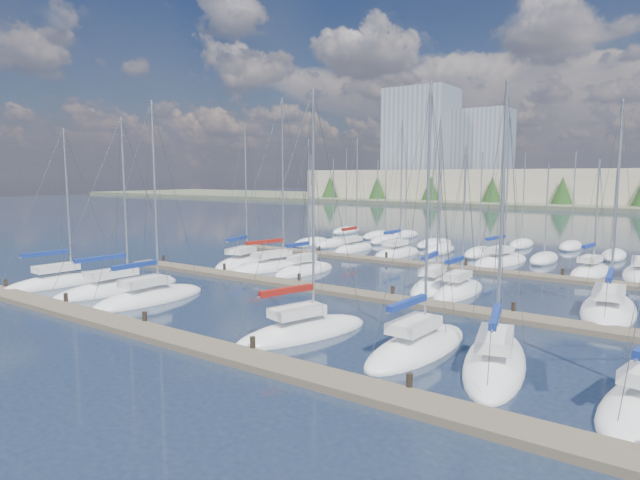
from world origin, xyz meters
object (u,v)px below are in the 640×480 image
Objects in this scene: sailboat_e at (418,347)px; sailboat_l at (458,291)px; sailboat_q at (591,272)px; sailboat_f at (495,362)px; sailboat_a at (62,282)px; sailboat_n at (354,249)px; sailboat_c at (150,298)px; sailboat_d at (303,332)px; sailboat_j at (305,270)px; sailboat_p at (500,261)px; sailboat_k at (434,285)px; sailboat_o at (397,253)px; sailboat_i at (276,266)px; sailboat_b at (118,288)px; sailboat_m at (608,310)px; sailboat_h at (243,262)px.

sailboat_l is at bearing 106.04° from sailboat_e.
sailboat_f reaches higher than sailboat_q.
sailboat_n reaches higher than sailboat_a.
sailboat_q is 26.57m from sailboat_f.
sailboat_c reaches higher than sailboat_e.
sailboat_c is (-13.09, 0.36, -0.01)m from sailboat_d.
sailboat_j is 0.90× the size of sailboat_e.
sailboat_q is 23.82m from sailboat_n.
sailboat_j is 0.90× the size of sailboat_d.
sailboat_d is at bearing -82.73° from sailboat_p.
sailboat_d reaches higher than sailboat_q.
sailboat_k reaches higher than sailboat_q.
sailboat_d reaches higher than sailboat_e.
sailboat_i reaches higher than sailboat_o.
sailboat_p is 14.03m from sailboat_k.
sailboat_d is 29.64m from sailboat_o.
sailboat_d reaches higher than sailboat_l.
sailboat_f is (20.40, -13.29, -0.01)m from sailboat_j.
sailboat_p is at bearing 92.68° from sailboat_f.
sailboat_p is (-1.58, 15.05, 0.00)m from sailboat_l.
sailboat_l is at bearing 34.06° from sailboat_a.
sailboat_o reaches higher than sailboat_n.
sailboat_m is at bearing 29.07° from sailboat_b.
sailboat_j is 0.87× the size of sailboat_c.
sailboat_p is (19.66, 14.47, 0.01)m from sailboat_h.
sailboat_c is at bearing -139.97° from sailboat_k.
sailboat_d is 20.33m from sailboat_i.
sailboat_b is 15.15m from sailboat_j.
sailboat_c is at bearing -120.36° from sailboat_q.
sailboat_k is 0.90× the size of sailboat_o.
sailboat_h is 0.99× the size of sailboat_c.
sailboat_f reaches higher than sailboat_n.
sailboat_h is 1.05× the size of sailboat_k.
sailboat_c is at bearing 8.23° from sailboat_a.
sailboat_b is 1.00× the size of sailboat_f.
sailboat_o is (4.09, 27.88, 0.02)m from sailboat_c.
sailboat_h is at bearing 154.00° from sailboat_e.
sailboat_k is at bearing -50.51° from sailboat_o.
sailboat_c reaches higher than sailboat_h.
sailboat_n is (3.81, 13.59, 0.03)m from sailboat_h.
sailboat_o is at bearing 111.01° from sailboat_f.
sailboat_q is (26.88, 26.89, 0.01)m from sailboat_b.
sailboat_n is (-26.79, 13.89, 0.03)m from sailboat_m.
sailboat_l is 18.48m from sailboat_o.
sailboat_n is (-17.43, 14.17, 0.02)m from sailboat_l.
sailboat_b is 0.90× the size of sailboat_o.
sailboat_f is at bearing -52.73° from sailboat_o.
sailboat_i is (-23.49, -13.18, 0.01)m from sailboat_q.
sailboat_k is 15.29m from sailboat_q.
sailboat_a is 28.91m from sailboat_e.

